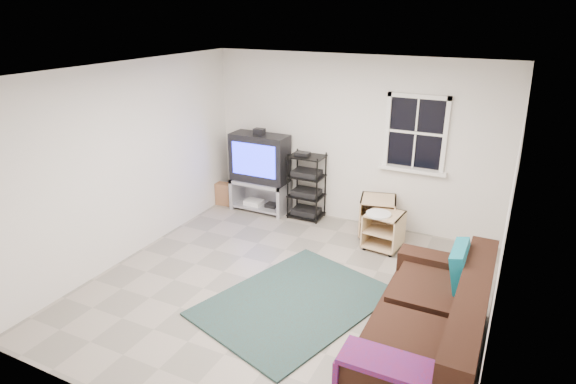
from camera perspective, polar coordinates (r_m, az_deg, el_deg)
The scene contains 8 objects.
room at distance 7.15m, azimuth 14.84°, elevation 6.22°, with size 4.60×4.62×4.60m.
tv_unit at distance 7.96m, azimuth -3.32°, elevation 3.08°, with size 0.96×0.48×1.41m.
av_rack at distance 7.75m, azimuth 2.21°, elevation 0.23°, with size 0.54×0.39×1.09m.
side_table_left at distance 7.32m, azimuth 10.56°, elevation -2.67°, with size 0.61×0.61×0.60m.
side_table_right at distance 6.95m, azimuth 11.30°, elevation -4.09°, with size 0.53×0.54×0.57m.
sofa at distance 4.87m, azimuth 16.45°, elevation -15.83°, with size 0.99×2.24×1.02m.
shag_rug at distance 5.74m, azimuth 0.78°, elevation -12.92°, with size 1.54×2.12×0.03m, color #2F2215.
paper_bag at distance 8.43m, azimuth -7.58°, elevation -0.22°, with size 0.27×0.17×0.39m, color #946742.
Camera 1 is at (2.28, -4.54, 3.21)m, focal length 30.00 mm.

